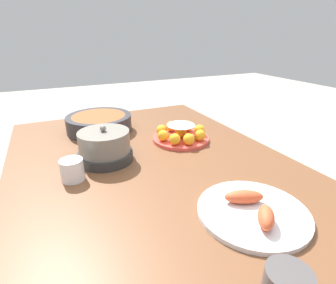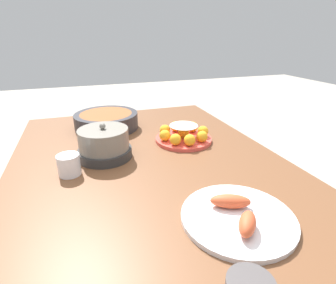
{
  "view_description": "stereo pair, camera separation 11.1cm",
  "coord_description": "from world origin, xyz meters",
  "px_view_note": "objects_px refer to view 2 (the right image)",
  "views": [
    {
      "loc": [
        -0.85,
        0.32,
        1.24
      ],
      "look_at": [
        0.08,
        -0.1,
        0.81
      ],
      "focal_mm": 28.0,
      "sensor_mm": 36.0,
      "label": 1
    },
    {
      "loc": [
        -0.89,
        0.22,
        1.24
      ],
      "look_at": [
        0.08,
        -0.1,
        0.81
      ],
      "focal_mm": 28.0,
      "sensor_mm": 36.0,
      "label": 2
    }
  ],
  "objects_px": {
    "dining_table": "(150,181)",
    "cake_plate": "(184,135)",
    "warming_pot": "(104,144)",
    "cup_far": "(69,165)",
    "serving_bowl": "(107,120)",
    "seafood_platter": "(238,216)"
  },
  "relations": [
    {
      "from": "cake_plate",
      "to": "serving_bowl",
      "type": "distance_m",
      "value": 0.43
    },
    {
      "from": "serving_bowl",
      "to": "seafood_platter",
      "type": "height_order",
      "value": "serving_bowl"
    },
    {
      "from": "serving_bowl",
      "to": "cup_far",
      "type": "bearing_deg",
      "value": 158.21
    },
    {
      "from": "dining_table",
      "to": "warming_pot",
      "type": "height_order",
      "value": "warming_pot"
    },
    {
      "from": "serving_bowl",
      "to": "seafood_platter",
      "type": "relative_size",
      "value": 1.06
    },
    {
      "from": "serving_bowl",
      "to": "cup_far",
      "type": "xyz_separation_m",
      "value": [
        -0.45,
        0.18,
        -0.01
      ]
    },
    {
      "from": "cake_plate",
      "to": "seafood_platter",
      "type": "distance_m",
      "value": 0.57
    },
    {
      "from": "cake_plate",
      "to": "warming_pot",
      "type": "distance_m",
      "value": 0.37
    },
    {
      "from": "dining_table",
      "to": "cup_far",
      "type": "relative_size",
      "value": 18.97
    },
    {
      "from": "seafood_platter",
      "to": "warming_pot",
      "type": "distance_m",
      "value": 0.59
    },
    {
      "from": "dining_table",
      "to": "cup_far",
      "type": "xyz_separation_m",
      "value": [
        -0.0,
        0.29,
        0.12
      ]
    },
    {
      "from": "dining_table",
      "to": "cake_plate",
      "type": "xyz_separation_m",
      "value": [
        0.16,
        -0.21,
        0.12
      ]
    },
    {
      "from": "dining_table",
      "to": "seafood_platter",
      "type": "bearing_deg",
      "value": -161.23
    },
    {
      "from": "warming_pot",
      "to": "cup_far",
      "type": "bearing_deg",
      "value": 127.46
    },
    {
      "from": "cup_far",
      "to": "warming_pot",
      "type": "distance_m",
      "value": 0.17
    },
    {
      "from": "serving_bowl",
      "to": "cup_far",
      "type": "distance_m",
      "value": 0.49
    },
    {
      "from": "cake_plate",
      "to": "serving_bowl",
      "type": "xyz_separation_m",
      "value": [
        0.29,
        0.32,
        0.01
      ]
    },
    {
      "from": "serving_bowl",
      "to": "seafood_platter",
      "type": "distance_m",
      "value": 0.89
    },
    {
      "from": "warming_pot",
      "to": "dining_table",
      "type": "bearing_deg",
      "value": -122.85
    },
    {
      "from": "cup_far",
      "to": "warming_pot",
      "type": "xyz_separation_m",
      "value": [
        0.1,
        -0.13,
        0.02
      ]
    },
    {
      "from": "serving_bowl",
      "to": "cup_far",
      "type": "relative_size",
      "value": 4.16
    },
    {
      "from": "cake_plate",
      "to": "seafood_platter",
      "type": "relative_size",
      "value": 0.85
    }
  ]
}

